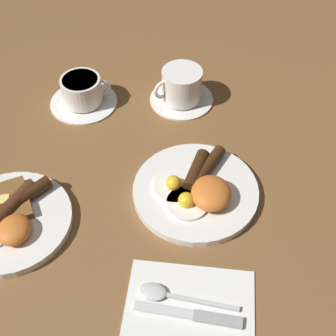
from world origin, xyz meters
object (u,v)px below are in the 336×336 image
at_px(breakfast_plate_far, 10,218).
at_px(teacup_near, 181,88).
at_px(spoon, 164,294).
at_px(breakfast_plate_near, 197,190).
at_px(knife, 194,315).
at_px(teacup_far, 83,93).

xyz_separation_m(breakfast_plate_far, teacup_near, (0.35, -0.28, 0.02)).
xyz_separation_m(teacup_near, spoon, (-0.47, -0.00, -0.03)).
bearing_deg(breakfast_plate_near, breakfast_plate_far, 105.31).
bearing_deg(knife, breakfast_plate_far, -18.66).
height_order(breakfast_plate_near, breakfast_plate_far, breakfast_plate_near).
bearing_deg(teacup_far, breakfast_plate_far, 168.90).
height_order(teacup_near, teacup_far, teacup_near).
xyz_separation_m(teacup_near, teacup_far, (-0.03, 0.21, -0.01)).
bearing_deg(breakfast_plate_near, teacup_near, 9.68).
xyz_separation_m(breakfast_plate_far, knife, (-0.15, -0.33, -0.01)).
xyz_separation_m(breakfast_plate_near, spoon, (-0.21, 0.04, -0.01)).
xyz_separation_m(breakfast_plate_near, teacup_near, (0.27, 0.05, 0.02)).
bearing_deg(spoon, knife, 155.71).
bearing_deg(knife, spoon, -26.27).
bearing_deg(teacup_near, breakfast_plate_near, -170.32).
distance_m(teacup_near, knife, 0.51).
relative_size(teacup_near, knife, 0.84).
xyz_separation_m(breakfast_plate_far, spoon, (-0.12, -0.28, -0.01)).
xyz_separation_m(breakfast_plate_far, teacup_far, (0.33, -0.06, 0.01)).
height_order(breakfast_plate_near, spoon, breakfast_plate_near).
relative_size(teacup_far, knife, 0.89).
xyz_separation_m(breakfast_plate_near, breakfast_plate_far, (-0.09, 0.32, -0.00)).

